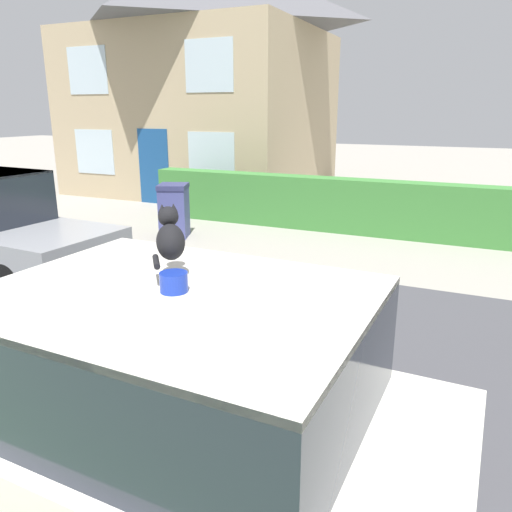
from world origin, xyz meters
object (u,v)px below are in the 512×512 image
object	(u,v)px
cat	(170,238)
house_left	(204,73)
police_car	(149,418)
wheelie_bin	(174,211)

from	to	relation	value
cat	house_left	size ratio (longest dim) A/B	0.05
police_car	cat	xyz separation A→B (m)	(0.07, 0.21, 1.10)
cat	house_left	world-z (taller)	house_left
police_car	wheelie_bin	distance (m)	7.78
police_car	cat	distance (m)	1.12
house_left	wheelie_bin	size ratio (longest dim) A/B	6.79
cat	house_left	xyz separation A→B (m)	(-7.11, 12.59, 1.85)
police_car	house_left	size ratio (longest dim) A/B	0.51
house_left	wheelie_bin	distance (m)	7.57
police_car	wheelie_bin	size ratio (longest dim) A/B	3.48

